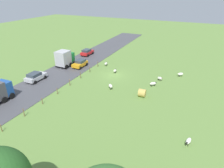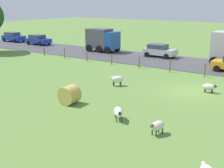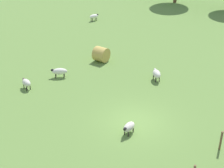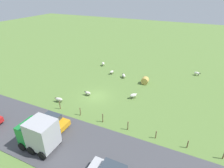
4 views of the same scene
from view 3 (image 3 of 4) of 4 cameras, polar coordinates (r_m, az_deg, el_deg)
ground_plane at (r=21.96m, az=4.06°, el=-6.31°), size 160.00×160.00×0.00m
sheep_0 at (r=26.78m, az=7.43°, el=1.71°), size 1.17×1.15×0.85m
sheep_2 at (r=20.66m, az=2.83°, el=-7.17°), size 0.54×1.09×0.72m
sheep_3 at (r=27.39m, az=-8.75°, el=2.09°), size 1.24×1.17×0.77m
sheep_5 at (r=40.69m, az=-3.03°, el=11.19°), size 0.72×1.25×0.76m
sheep_6 at (r=26.18m, az=-14.08°, el=0.22°), size 1.09×0.74×0.75m
hay_bale_0 at (r=29.85m, az=-1.82°, el=4.97°), size 1.17×1.33×1.28m
fence_post_1 at (r=20.29m, az=17.68°, el=-8.97°), size 0.12×0.12×1.21m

